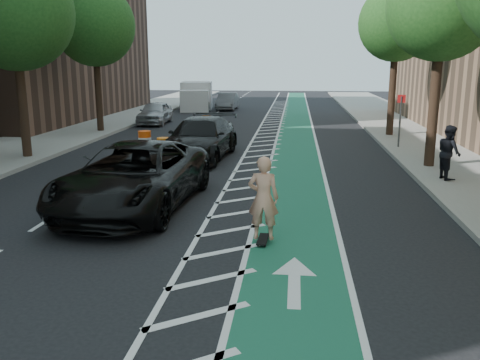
# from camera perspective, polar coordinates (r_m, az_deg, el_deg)

# --- Properties ---
(ground) EXTENTS (120.00, 120.00, 0.00)m
(ground) POSITION_cam_1_polar(r_m,az_deg,el_deg) (12.34, -7.96, -5.41)
(ground) COLOR black
(ground) RESTS_ON ground
(bike_lane) EXTENTS (2.00, 90.00, 0.01)m
(bike_lane) POSITION_cam_1_polar(r_m,az_deg,el_deg) (21.68, 6.28, 2.72)
(bike_lane) COLOR #1A5B44
(bike_lane) RESTS_ON ground
(buffer_strip) EXTENTS (1.40, 90.00, 0.01)m
(buffer_strip) POSITION_cam_1_polar(r_m,az_deg,el_deg) (21.73, 2.32, 2.80)
(buffer_strip) COLOR silver
(buffer_strip) RESTS_ON ground
(sidewalk_right) EXTENTS (5.00, 90.00, 0.15)m
(sidewalk_right) POSITION_cam_1_polar(r_m,az_deg,el_deg) (22.63, 22.99, 2.36)
(sidewalk_right) COLOR gray
(sidewalk_right) RESTS_ON ground
(sidewalk_left) EXTENTS (5.00, 90.00, 0.15)m
(sidewalk_left) POSITION_cam_1_polar(r_m,az_deg,el_deg) (24.99, -23.77, 3.22)
(sidewalk_left) COLOR gray
(sidewalk_left) RESTS_ON ground
(curb_right) EXTENTS (0.12, 90.00, 0.16)m
(curb_right) POSITION_cam_1_polar(r_m,az_deg,el_deg) (22.05, 16.88, 2.60)
(curb_right) COLOR gray
(curb_right) RESTS_ON ground
(curb_left) EXTENTS (0.12, 90.00, 0.16)m
(curb_left) POSITION_cam_1_polar(r_m,az_deg,el_deg) (23.86, -18.66, 3.24)
(curb_left) COLOR gray
(curb_left) RESTS_ON ground
(tree_r_c) EXTENTS (4.20, 4.20, 7.90)m
(tree_r_c) POSITION_cam_1_polar(r_m,az_deg,el_deg) (20.04, 21.58, 17.63)
(tree_r_c) COLOR #382619
(tree_r_c) RESTS_ON ground
(tree_l_c) EXTENTS (4.20, 4.20, 7.90)m
(tree_l_c) POSITION_cam_1_polar(r_m,az_deg,el_deg) (22.24, -24.08, 16.88)
(tree_l_c) COLOR #382619
(tree_l_c) RESTS_ON ground
(tree_r_d) EXTENTS (4.20, 4.20, 7.90)m
(tree_r_d) POSITION_cam_1_polar(r_m,az_deg,el_deg) (27.83, 17.20, 16.44)
(tree_r_d) COLOR #382619
(tree_r_d) RESTS_ON ground
(tree_l_d) EXTENTS (4.20, 4.20, 7.90)m
(tree_l_d) POSITION_cam_1_polar(r_m,az_deg,el_deg) (29.46, -16.04, 16.30)
(tree_l_d) COLOR #382619
(tree_l_d) RESTS_ON ground
(sign_post) EXTENTS (0.35, 0.08, 2.47)m
(sign_post) POSITION_cam_1_polar(r_m,az_deg,el_deg) (23.92, 17.53, 6.42)
(sign_post) COLOR #4C4C4C
(sign_post) RESTS_ON ground
(skateboard) EXTENTS (0.25, 0.76, 0.10)m
(skateboard) POSITION_cam_1_polar(r_m,az_deg,el_deg) (11.27, 2.59, -6.67)
(skateboard) COLOR black
(skateboard) RESTS_ON ground
(skateboarder) EXTENTS (0.70, 0.48, 1.85)m
(skateboarder) POSITION_cam_1_polar(r_m,az_deg,el_deg) (10.98, 2.64, -2.04)
(skateboarder) COLOR tan
(skateboarder) RESTS_ON skateboard
(suv_near) EXTENTS (3.31, 6.49, 1.76)m
(suv_near) POSITION_cam_1_polar(r_m,az_deg,el_deg) (14.01, -11.76, 0.41)
(suv_near) COLOR black
(suv_near) RESTS_ON ground
(suv_far) EXTENTS (2.75, 5.86, 1.65)m
(suv_far) POSITION_cam_1_polar(r_m,az_deg,el_deg) (20.98, -4.49, 4.68)
(suv_far) COLOR black
(suv_far) RESTS_ON ground
(car_silver) EXTENTS (1.82, 4.27, 1.44)m
(car_silver) POSITION_cam_1_polar(r_m,az_deg,el_deg) (33.19, -9.51, 7.46)
(car_silver) COLOR #A7A8AD
(car_silver) RESTS_ON ground
(car_grey) EXTENTS (1.50, 4.21, 1.38)m
(car_grey) POSITION_cam_1_polar(r_m,az_deg,el_deg) (42.66, -1.43, 8.82)
(car_grey) COLOR #545559
(car_grey) RESTS_ON ground
(pedestrian) EXTENTS (0.81, 0.96, 1.77)m
(pedestrian) POSITION_cam_1_polar(r_m,az_deg,el_deg) (17.82, 22.41, 2.90)
(pedestrian) COLOR black
(pedestrian) RESTS_ON sidewalk_right
(box_truck) EXTENTS (3.07, 5.67, 2.25)m
(box_truck) POSITION_cam_1_polar(r_m,az_deg,el_deg) (43.18, -4.92, 9.29)
(box_truck) COLOR silver
(box_truck) RESTS_ON ground
(barrel_a) EXTENTS (0.66, 0.66, 0.90)m
(barrel_a) POSITION_cam_1_polar(r_m,az_deg,el_deg) (20.92, -8.58, 3.43)
(barrel_a) COLOR orange
(barrel_a) RESTS_ON ground
(barrel_b) EXTENTS (0.70, 0.70, 0.95)m
(barrel_b) POSITION_cam_1_polar(r_m,az_deg,el_deg) (22.70, -10.63, 4.18)
(barrel_b) COLOR #FF520D
(barrel_b) RESTS_ON ground
(barrel_c) EXTENTS (0.62, 0.62, 0.84)m
(barrel_c) POSITION_cam_1_polar(r_m,az_deg,el_deg) (30.99, -3.76, 6.62)
(barrel_c) COLOR orange
(barrel_c) RESTS_ON ground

